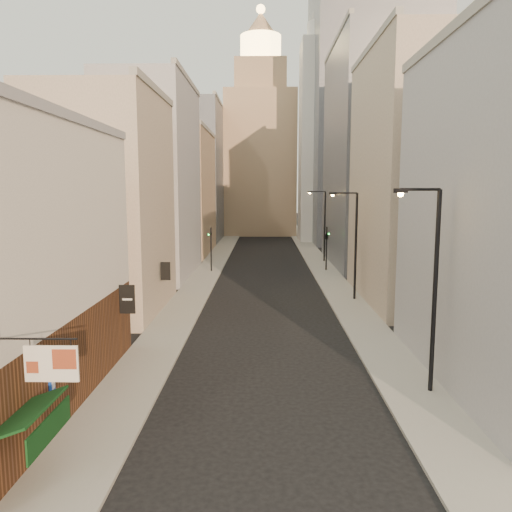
{
  "coord_description": "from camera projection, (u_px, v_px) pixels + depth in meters",
  "views": [
    {
      "loc": [
        -0.29,
        -10.93,
        9.23
      ],
      "look_at": [
        -0.77,
        19.8,
        5.07
      ],
      "focal_mm": 35.0,
      "sensor_mm": 36.0,
      "label": 1
    }
  ],
  "objects": [
    {
      "name": "right_bldg_beige",
      "position": [
        416.0,
        179.0,
        40.26
      ],
      "size": [
        8.0,
        16.0,
        20.0
      ],
      "primitive_type": "cube",
      "color": "gray",
      "rests_on": "ground"
    },
    {
      "name": "left_bldg_grey",
      "position": [
        153.0,
        181.0,
        52.52
      ],
      "size": [
        8.0,
        16.0,
        20.0
      ],
      "primitive_type": "cube",
      "color": "#959599",
      "rests_on": "ground"
    },
    {
      "name": "sidewalk_right",
      "position": [
        315.0,
        258.0,
        66.45
      ],
      "size": [
        3.0,
        140.0,
        0.15
      ],
      "primitive_type": "cube",
      "color": "gray",
      "rests_on": "ground"
    },
    {
      "name": "streetlamp_near",
      "position": [
        431.0,
        279.0,
        21.86
      ],
      "size": [
        2.3,
        1.09,
        9.26
      ],
      "rotation": [
        0.0,
        0.0,
        0.39
      ],
      "color": "black",
      "rests_on": "ground"
    },
    {
      "name": "traffic_light_right",
      "position": [
        327.0,
        238.0,
        55.63
      ],
      "size": [
        0.62,
        0.59,
        5.0
      ],
      "rotation": [
        0.0,
        0.0,
        3.08
      ],
      "color": "black",
      "rests_on": "ground"
    },
    {
      "name": "streetlamp_far",
      "position": [
        323.0,
        222.0,
        62.5
      ],
      "size": [
        2.27,
        0.87,
        8.92
      ],
      "rotation": [
        0.0,
        0.0,
        -0.3
      ],
      "color": "black",
      "rests_on": "ground"
    },
    {
      "name": "white_tower",
      "position": [
        323.0,
        134.0,
        86.69
      ],
      "size": [
        8.0,
        8.0,
        41.5
      ],
      "color": "silver",
      "rests_on": "ground"
    },
    {
      "name": "left_bldg_wingrid",
      "position": [
        199.0,
        173.0,
        89.9
      ],
      "size": [
        8.0,
        20.0,
        24.0
      ],
      "primitive_type": "cube",
      "color": "gray",
      "rests_on": "ground"
    },
    {
      "name": "streetlamp_mid",
      "position": [
        353.0,
        239.0,
        40.83
      ],
      "size": [
        2.3,
        0.75,
        8.94
      ],
      "rotation": [
        0.0,
        0.0,
        -0.24
      ],
      "color": "black",
      "rests_on": "ground"
    },
    {
      "name": "highrise",
      "position": [
        370.0,
        92.0,
        85.62
      ],
      "size": [
        21.0,
        23.0,
        51.2
      ],
      "color": "gray",
      "rests_on": "ground"
    },
    {
      "name": "traffic_light_left",
      "position": [
        211.0,
        240.0,
        54.9
      ],
      "size": [
        0.62,
        0.58,
        5.0
      ],
      "rotation": [
        0.0,
        0.0,
        3.54
      ],
      "color": "black",
      "rests_on": "ground"
    },
    {
      "name": "clock_tower",
      "position": [
        261.0,
        147.0,
        100.86
      ],
      "size": [
        14.0,
        14.0,
        44.9
      ],
      "color": "tan",
      "rests_on": "ground"
    },
    {
      "name": "right_bldg_wingrid",
      "position": [
        367.0,
        157.0,
        59.67
      ],
      "size": [
        8.0,
        20.0,
        26.0
      ],
      "primitive_type": "cube",
      "color": "gray",
      "rests_on": "ground"
    },
    {
      "name": "left_bldg_beige",
      "position": [
        106.0,
        205.0,
        36.94
      ],
      "size": [
        8.0,
        12.0,
        16.0
      ],
      "primitive_type": "cube",
      "color": "gray",
      "rests_on": "ground"
    },
    {
      "name": "near_building_left",
      "position": [
        2.0,
        268.0,
        20.34
      ],
      "size": [
        8.3,
        23.04,
        12.3
      ],
      "color": "brown",
      "rests_on": "ground"
    },
    {
      "name": "left_bldg_tan",
      "position": [
        181.0,
        194.0,
        70.56
      ],
      "size": [
        8.0,
        18.0,
        17.0
      ],
      "primitive_type": "cube",
      "color": "tan",
      "rests_on": "ground"
    },
    {
      "name": "sidewalk_left",
      "position": [
        217.0,
        258.0,
        66.65
      ],
      "size": [
        3.0,
        140.0,
        0.15
      ],
      "primitive_type": "cube",
      "color": "gray",
      "rests_on": "ground"
    }
  ]
}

